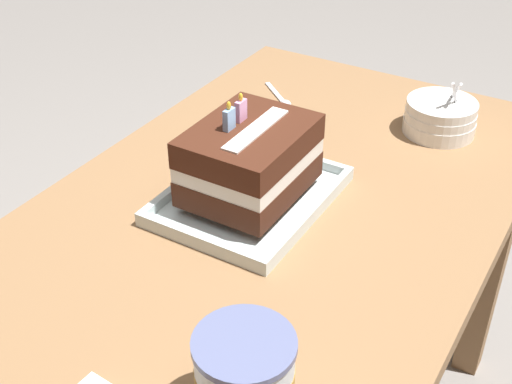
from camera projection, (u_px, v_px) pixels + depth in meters
name	position (u px, v px, depth m)	size (l,w,h in m)	color
dining_table	(262.00, 263.00, 1.15)	(1.22, 0.69, 0.71)	olive
foil_tray	(250.00, 198.00, 1.12)	(0.30, 0.23, 0.02)	silver
birthday_cake	(250.00, 159.00, 1.08)	(0.20, 0.16, 0.16)	#442013
bowl_stack	(440.00, 117.00, 1.30)	(0.14, 0.14, 0.12)	white
ice_cream_tub	(245.00, 381.00, 0.73)	(0.11, 0.11, 0.12)	white
serving_spoon_by_bowls	(282.00, 100.00, 1.42)	(0.09, 0.11, 0.01)	silver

